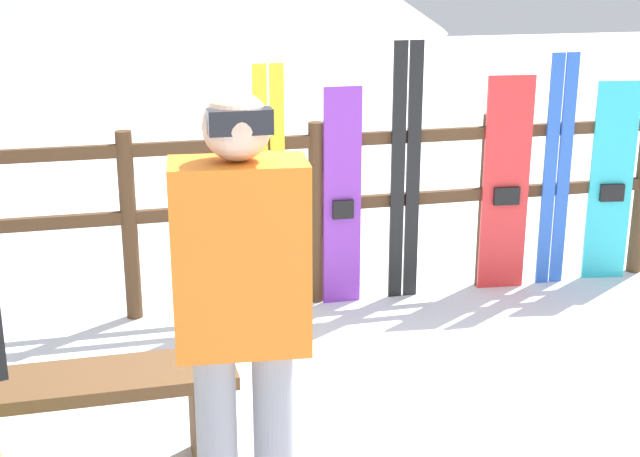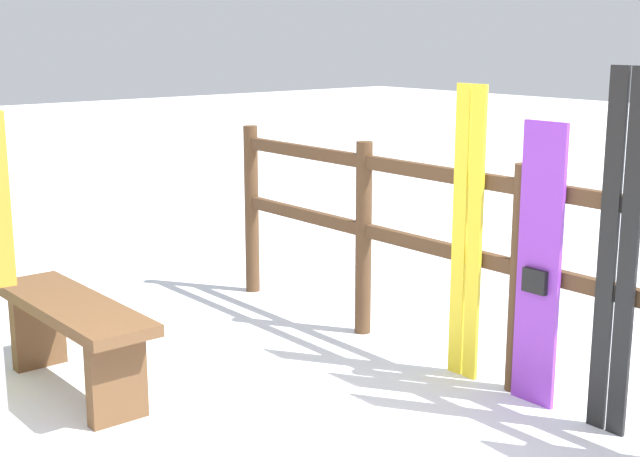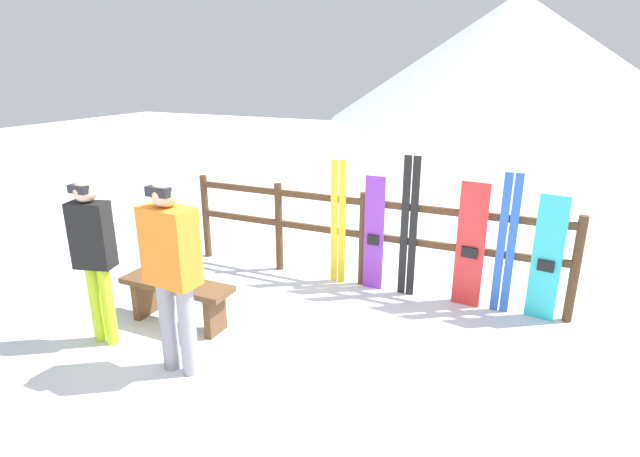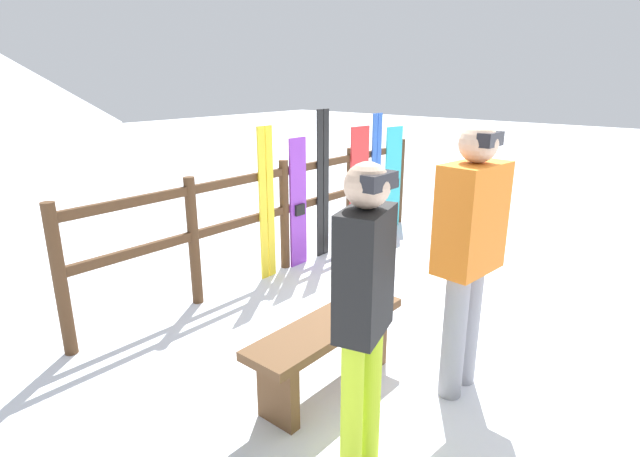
{
  "view_description": "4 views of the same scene",
  "coord_description": "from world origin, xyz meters",
  "px_view_note": "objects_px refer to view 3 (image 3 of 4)",
  "views": [
    {
      "loc": [
        -1.29,
        -3.24,
        2.22
      ],
      "look_at": [
        -0.17,
        1.32,
        0.76
      ],
      "focal_mm": 50.0,
      "sensor_mm": 36.0,
      "label": 1
    },
    {
      "loc": [
        2.74,
        -1.44,
        1.84
      ],
      "look_at": [
        -0.29,
        1.05,
        0.97
      ],
      "focal_mm": 50.0,
      "sensor_mm": 36.0,
      "label": 2
    },
    {
      "loc": [
        1.91,
        -3.4,
        2.66
      ],
      "look_at": [
        -0.08,
        1.01,
        1.07
      ],
      "focal_mm": 28.0,
      "sensor_mm": 36.0,
      "label": 3
    },
    {
      "loc": [
        -3.73,
        -1.52,
        2.05
      ],
      "look_at": [
        -0.67,
        1.05,
        0.82
      ],
      "focal_mm": 28.0,
      "sensor_mm": 36.0,
      "label": 4
    }
  ],
  "objects_px": {
    "ski_pair_black": "(409,228)",
    "bench": "(177,293)",
    "ski_pair_yellow": "(338,223)",
    "person_orange": "(172,265)",
    "snowboard_cyan": "(547,259)",
    "snowboard_red": "(470,246)",
    "ski_pair_blue": "(506,245)",
    "person_black": "(93,249)",
    "snowboard_purple": "(374,234)"
  },
  "relations": [
    {
      "from": "snowboard_cyan",
      "to": "person_orange",
      "type": "bearing_deg",
      "value": -140.82
    },
    {
      "from": "snowboard_purple",
      "to": "ski_pair_blue",
      "type": "bearing_deg",
      "value": 0.13
    },
    {
      "from": "person_black",
      "to": "snowboard_red",
      "type": "xyz_separation_m",
      "value": [
        3.17,
        2.32,
        -0.27
      ]
    },
    {
      "from": "person_orange",
      "to": "person_black",
      "type": "bearing_deg",
      "value": 175.14
    },
    {
      "from": "ski_pair_black",
      "to": "bench",
      "type": "bearing_deg",
      "value": -139.41
    },
    {
      "from": "person_orange",
      "to": "person_black",
      "type": "xyz_separation_m",
      "value": [
        -1.01,
        0.09,
        -0.03
      ]
    },
    {
      "from": "person_black",
      "to": "snowboard_red",
      "type": "relative_size",
      "value": 1.15
    },
    {
      "from": "bench",
      "to": "snowboard_red",
      "type": "relative_size",
      "value": 0.86
    },
    {
      "from": "snowboard_purple",
      "to": "snowboard_red",
      "type": "relative_size",
      "value": 0.98
    },
    {
      "from": "ski_pair_black",
      "to": "snowboard_red",
      "type": "bearing_deg",
      "value": -0.28
    },
    {
      "from": "bench",
      "to": "snowboard_purple",
      "type": "height_order",
      "value": "snowboard_purple"
    },
    {
      "from": "person_black",
      "to": "snowboard_purple",
      "type": "distance_m",
      "value": 3.1
    },
    {
      "from": "snowboard_red",
      "to": "snowboard_cyan",
      "type": "xyz_separation_m",
      "value": [
        0.79,
        -0.0,
        -0.03
      ]
    },
    {
      "from": "person_black",
      "to": "ski_pair_black",
      "type": "height_order",
      "value": "ski_pair_black"
    },
    {
      "from": "ski_pair_yellow",
      "to": "ski_pair_black",
      "type": "distance_m",
      "value": 0.9
    },
    {
      "from": "bench",
      "to": "ski_pair_blue",
      "type": "bearing_deg",
      "value": 29.15
    },
    {
      "from": "person_orange",
      "to": "snowboard_red",
      "type": "xyz_separation_m",
      "value": [
        2.16,
        2.4,
        -0.31
      ]
    },
    {
      "from": "snowboard_red",
      "to": "person_black",
      "type": "bearing_deg",
      "value": -143.83
    },
    {
      "from": "person_orange",
      "to": "bench",
      "type": "bearing_deg",
      "value": 130.32
    },
    {
      "from": "snowboard_purple",
      "to": "ski_pair_blue",
      "type": "distance_m",
      "value": 1.51
    },
    {
      "from": "person_black",
      "to": "ski_pair_yellow",
      "type": "height_order",
      "value": "person_black"
    },
    {
      "from": "ski_pair_black",
      "to": "ski_pair_blue",
      "type": "height_order",
      "value": "ski_pair_black"
    },
    {
      "from": "snowboard_cyan",
      "to": "snowboard_red",
      "type": "bearing_deg",
      "value": 180.0
    },
    {
      "from": "person_orange",
      "to": "snowboard_red",
      "type": "relative_size",
      "value": 1.22
    },
    {
      "from": "person_black",
      "to": "snowboard_purple",
      "type": "relative_size",
      "value": 1.18
    },
    {
      "from": "snowboard_red",
      "to": "ski_pair_blue",
      "type": "distance_m",
      "value": 0.38
    },
    {
      "from": "person_black",
      "to": "snowboard_red",
      "type": "height_order",
      "value": "person_black"
    },
    {
      "from": "bench",
      "to": "snowboard_red",
      "type": "xyz_separation_m",
      "value": [
        2.73,
        1.73,
        0.37
      ]
    },
    {
      "from": "bench",
      "to": "person_black",
      "type": "relative_size",
      "value": 0.75
    },
    {
      "from": "snowboard_purple",
      "to": "ski_pair_blue",
      "type": "relative_size",
      "value": 0.89
    },
    {
      "from": "ski_pair_black",
      "to": "person_orange",
      "type": "bearing_deg",
      "value": -121.03
    },
    {
      "from": "snowboard_red",
      "to": "ski_pair_blue",
      "type": "height_order",
      "value": "ski_pair_blue"
    },
    {
      "from": "snowboard_red",
      "to": "snowboard_cyan",
      "type": "bearing_deg",
      "value": -0.0
    },
    {
      "from": "bench",
      "to": "ski_pair_yellow",
      "type": "xyz_separation_m",
      "value": [
        1.13,
        1.73,
        0.43
      ]
    },
    {
      "from": "bench",
      "to": "person_orange",
      "type": "bearing_deg",
      "value": -49.68
    },
    {
      "from": "ski_pair_black",
      "to": "ski_pair_blue",
      "type": "bearing_deg",
      "value": 0.0
    },
    {
      "from": "ski_pair_yellow",
      "to": "snowboard_cyan",
      "type": "height_order",
      "value": "ski_pair_yellow"
    },
    {
      "from": "snowboard_cyan",
      "to": "person_black",
      "type": "bearing_deg",
      "value": -149.67
    },
    {
      "from": "snowboard_red",
      "to": "bench",
      "type": "bearing_deg",
      "value": -147.68
    },
    {
      "from": "person_orange",
      "to": "ski_pair_blue",
      "type": "xyz_separation_m",
      "value": [
        2.53,
        2.41,
        -0.23
      ]
    },
    {
      "from": "ski_pair_blue",
      "to": "snowboard_red",
      "type": "bearing_deg",
      "value": -179.47
    },
    {
      "from": "person_orange",
      "to": "snowboard_red",
      "type": "bearing_deg",
      "value": 48.08
    },
    {
      "from": "person_orange",
      "to": "snowboard_purple",
      "type": "bearing_deg",
      "value": 66.93
    },
    {
      "from": "bench",
      "to": "person_orange",
      "type": "relative_size",
      "value": 0.71
    },
    {
      "from": "ski_pair_yellow",
      "to": "snowboard_cyan",
      "type": "relative_size",
      "value": 1.13
    },
    {
      "from": "person_black",
      "to": "snowboard_red",
      "type": "distance_m",
      "value": 3.93
    },
    {
      "from": "person_orange",
      "to": "snowboard_cyan",
      "type": "relative_size",
      "value": 1.28
    },
    {
      "from": "person_black",
      "to": "snowboard_cyan",
      "type": "distance_m",
      "value": 4.6
    },
    {
      "from": "ski_pair_black",
      "to": "ski_pair_blue",
      "type": "distance_m",
      "value": 1.08
    },
    {
      "from": "person_orange",
      "to": "ski_pair_black",
      "type": "xyz_separation_m",
      "value": [
        1.45,
        2.41,
        -0.18
      ]
    }
  ]
}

